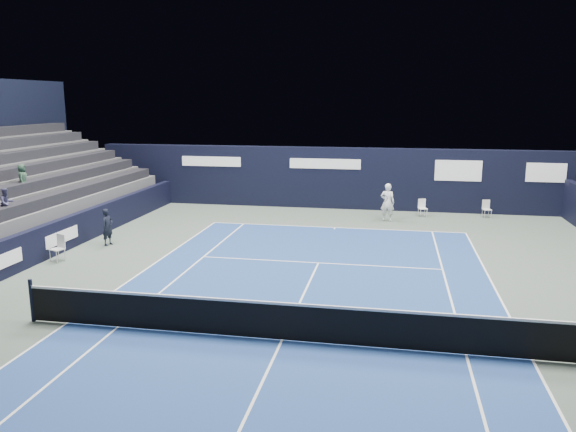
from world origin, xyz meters
name	(u,v)px	position (x,y,z in m)	size (l,w,h in m)	color
ground	(297,310)	(0.00, 2.00, 0.00)	(48.00, 48.00, 0.00)	#47554B
court_surface	(282,341)	(0.00, 0.00, 0.00)	(10.97, 23.77, 0.01)	navy
folding_chair_back_a	(422,206)	(3.83, 15.12, 0.48)	(0.46, 0.45, 0.83)	white
folding_chair_back_b	(486,207)	(6.81, 15.42, 0.47)	(0.44, 0.43, 0.83)	silver
line_judge_chair	(59,246)	(-8.86, 5.04, 0.53)	(0.53, 0.52, 0.93)	silver
line_judge	(108,227)	(-8.25, 7.33, 0.71)	(0.52, 0.34, 1.42)	black
court_markings	(282,340)	(0.00, 0.00, 0.01)	(11.03, 23.83, 0.00)	white
tennis_net	(282,320)	(0.00, 0.00, 0.51)	(12.90, 0.10, 1.10)	black
back_sponsor_wall	(345,178)	(0.01, 16.50, 1.55)	(26.00, 0.63, 3.10)	black
side_barrier_left	(58,237)	(-9.50, 5.97, 0.60)	(0.33, 22.00, 1.20)	black
tennis_player	(387,202)	(2.20, 13.72, 0.88)	(0.70, 0.87, 1.75)	white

